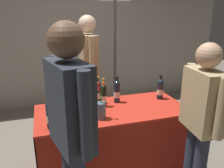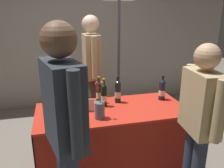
% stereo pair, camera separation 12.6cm
% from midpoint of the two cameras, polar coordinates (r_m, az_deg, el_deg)
% --- Properties ---
extents(ground_plane, '(12.00, 12.00, 0.00)m').
position_cam_midpoint_polar(ground_plane, '(3.00, -1.28, -19.39)').
color(ground_plane, gray).
extents(back_partition, '(5.95, 0.12, 2.97)m').
position_cam_midpoint_polar(back_partition, '(4.53, -9.12, 13.38)').
color(back_partition, '#9E998E').
rests_on(back_partition, ground_plane).
extents(tasting_table, '(1.70, 0.76, 0.75)m').
position_cam_midpoint_polar(tasting_table, '(2.72, -1.35, -10.60)').
color(tasting_table, red).
rests_on(tasting_table, ground_plane).
extents(featured_wine_bottle, '(0.08, 0.08, 0.31)m').
position_cam_midpoint_polar(featured_wine_bottle, '(2.93, 10.75, -1.15)').
color(featured_wine_bottle, '#192333').
rests_on(featured_wine_bottle, tasting_table).
extents(display_bottle_0, '(0.07, 0.07, 0.34)m').
position_cam_midpoint_polar(display_bottle_0, '(2.64, -3.50, -2.83)').
color(display_bottle_0, black).
rests_on(display_bottle_0, tasting_table).
extents(display_bottle_1, '(0.07, 0.07, 0.33)m').
position_cam_midpoint_polar(display_bottle_1, '(2.74, -4.83, -2.07)').
color(display_bottle_1, black).
rests_on(display_bottle_1, tasting_table).
extents(display_bottle_2, '(0.07, 0.07, 0.32)m').
position_cam_midpoint_polar(display_bottle_2, '(2.76, -0.08, -1.80)').
color(display_bottle_2, '#192333').
rests_on(display_bottle_2, tasting_table).
extents(display_bottle_3, '(0.07, 0.07, 0.30)m').
position_cam_midpoint_polar(display_bottle_3, '(2.60, -14.18, -3.98)').
color(display_bottle_3, '#38230F').
rests_on(display_bottle_3, tasting_table).
extents(display_bottle_4, '(0.07, 0.07, 0.32)m').
position_cam_midpoint_polar(display_bottle_4, '(2.26, -16.85, -7.41)').
color(display_bottle_4, '#192333').
rests_on(display_bottle_4, tasting_table).
extents(wine_glass_near_vendor, '(0.08, 0.08, 0.14)m').
position_cam_midpoint_polar(wine_glass_near_vendor, '(2.73, -13.59, -3.38)').
color(wine_glass_near_vendor, silver).
rests_on(wine_glass_near_vendor, tasting_table).
extents(flower_vase, '(0.10, 0.10, 0.40)m').
position_cam_midpoint_polar(flower_vase, '(2.36, -4.36, -6.18)').
color(flower_vase, slate).
rests_on(flower_vase, tasting_table).
extents(brochure_stand, '(0.14, 0.03, 0.15)m').
position_cam_midpoint_polar(brochure_stand, '(2.54, -7.50, -5.41)').
color(brochure_stand, silver).
rests_on(brochure_stand, tasting_table).
extents(vendor_presenter, '(0.24, 0.57, 1.77)m').
position_cam_midpoint_polar(vendor_presenter, '(3.32, -6.96, 4.65)').
color(vendor_presenter, '#4C4233').
rests_on(vendor_presenter, ground_plane).
extents(taster_foreground_right, '(0.25, 0.57, 1.57)m').
position_cam_midpoint_polar(taster_foreground_right, '(2.19, 19.86, -7.05)').
color(taster_foreground_right, '#2D3347').
rests_on(taster_foreground_right, ground_plane).
extents(taster_foreground_left, '(0.31, 0.58, 1.76)m').
position_cam_midpoint_polar(taster_foreground_left, '(1.66, -12.39, -9.23)').
color(taster_foreground_left, '#2D3347').
rests_on(taster_foreground_left, ground_plane).
extents(booth_signpost, '(0.47, 0.04, 2.13)m').
position_cam_midpoint_polar(booth_signpost, '(3.56, -0.32, 8.90)').
color(booth_signpost, '#47474C').
rests_on(booth_signpost, ground_plane).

